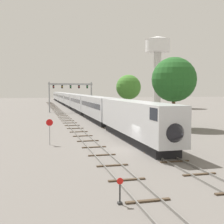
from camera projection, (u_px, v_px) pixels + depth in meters
name	position (u px, v px, depth m)	size (l,w,h in m)	color
ground_plane	(131.00, 150.00, 30.96)	(400.00, 400.00, 0.00)	slate
track_main	(76.00, 110.00, 89.46)	(2.60, 200.00, 0.16)	slate
track_near	(63.00, 116.00, 68.78)	(2.60, 160.00, 0.16)	slate
passenger_train	(71.00, 100.00, 103.29)	(3.04, 161.17, 4.80)	silver
signal_gantry	(71.00, 90.00, 82.12)	(12.10, 0.49, 8.25)	#999BA0
water_tower	(158.00, 53.00, 105.48)	(8.66, 8.66, 24.84)	beige
switch_stand	(120.00, 195.00, 16.17)	(0.36, 0.24, 1.46)	black
stop_sign	(50.00, 128.00, 33.58)	(0.76, 0.08, 2.88)	gray
trackside_tree_left	(174.00, 80.00, 48.11)	(7.18, 7.18, 11.37)	brown
trackside_tree_mid	(129.00, 87.00, 67.15)	(5.54, 5.54, 9.48)	brown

